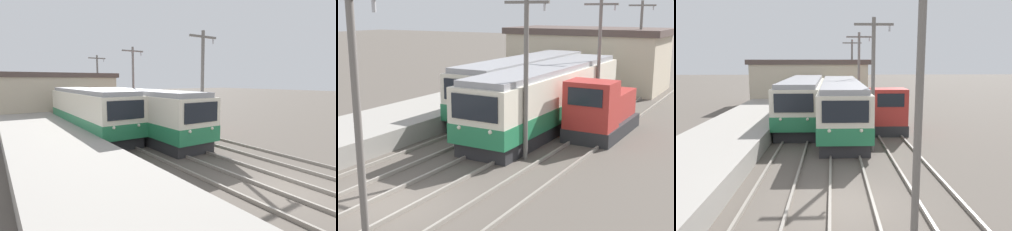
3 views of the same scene
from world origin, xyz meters
TOP-DOWN VIEW (x-y plane):
  - ground_plane at (0.00, 0.00)m, footprint 200.00×200.00m
  - track_left at (-2.60, 0.00)m, footprint 1.54×60.00m
  - track_center at (0.20, 0.00)m, footprint 1.54×60.00m
  - track_right at (3.20, 0.00)m, footprint 1.54×60.00m
  - commuter_train_left at (-2.60, 14.61)m, footprint 2.84×13.06m
  - commuter_train_center at (0.20, 12.27)m, footprint 2.84×14.65m
  - shunting_locomotive at (3.20, 12.06)m, footprint 2.40×5.44m
  - catenary_mast_mid at (1.71, 6.65)m, footprint 2.00×0.20m
  - catenary_mast_far at (1.71, 15.73)m, footprint 2.00×0.20m
  - catenary_mast_distant at (1.71, 24.81)m, footprint 2.00×0.20m
  - station_building at (-2.77, 26.00)m, footprint 12.60×6.30m

SIDE VIEW (x-z plane):
  - ground_plane at x=0.00m, z-range 0.00..0.00m
  - track_left at x=-2.60m, z-range 0.00..0.14m
  - track_center at x=0.20m, z-range 0.00..0.14m
  - track_right at x=3.20m, z-range 0.00..0.14m
  - shunting_locomotive at x=3.20m, z-range -0.29..2.71m
  - commuter_train_center at x=0.20m, z-range -0.11..3.28m
  - commuter_train_left at x=-2.60m, z-range -0.11..3.30m
  - station_building at x=-2.77m, z-range 0.02..4.87m
  - catenary_mast_mid at x=1.71m, z-range 0.32..7.25m
  - catenary_mast_far at x=1.71m, z-range 0.32..7.25m
  - catenary_mast_distant at x=1.71m, z-range 0.32..7.25m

